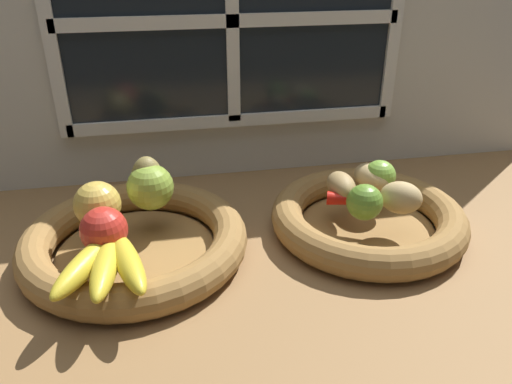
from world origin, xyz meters
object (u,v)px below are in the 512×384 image
Objects in this scene: apple_red_front at (104,230)px; apple_green_back at (150,187)px; fruit_bowl_left at (135,241)px; pear_brown at (148,181)px; banana_bunch_front at (107,262)px; fruit_bowl_right at (368,218)px; lime_far at (380,176)px; lime_near at (365,202)px; apple_golden_left at (97,204)px; potato_oblong at (341,186)px; potato_back at (372,177)px; chili_pepper at (365,201)px; potato_small at (401,198)px.

apple_green_back reaches higher than apple_red_front.
pear_brown is (2.60, 6.67, 7.02)cm from fruit_bowl_left.
banana_bunch_front is (-5.76, -16.65, -2.12)cm from apple_green_back.
fruit_bowl_left is 38.29cm from fruit_bowl_right.
lime_far is (45.03, 10.24, -0.53)cm from apple_red_front.
lime_near reaches higher than fruit_bowl_right.
potato_oblong is at bearing 2.43° from apple_golden_left.
banana_bunch_front is at bearing -159.57° from potato_back.
banana_bunch_front is (-5.40, -17.94, -2.59)cm from pear_brown.
chili_pepper is at bearing -3.27° from apple_golden_left.
potato_back is 10.49cm from lime_near.
potato_oblong is 7.51cm from lime_near.
potato_oblong reaches higher than fruit_bowl_right.
fruit_bowl_left is 6.17× the size of lime_near.
lime_far reaches higher than chili_pepper.
fruit_bowl_left is 6.34× the size of lime_far.
chili_pepper is (34.00, -6.34, -2.57)cm from apple_green_back.
potato_back is at bearing 79.65° from chili_pepper.
fruit_bowl_left is at bearing -118.74° from apple_green_back.
fruit_bowl_right is at bearing -8.67° from apple_green_back.
pear_brown reaches higher than fruit_bowl_right.
apple_green_back reaches higher than fruit_bowl_left.
apple_red_front is 38.80cm from potato_oblong.
pear_brown reaches higher than apple_red_front.
lime_near is (32.83, -10.97, -1.38)cm from pear_brown.
banana_bunch_front is at bearing -83.59° from apple_red_front.
fruit_bowl_left is at bearing 173.09° from lime_near.
potato_oblong is at bearing 142.13° from fruit_bowl_right.
potato_small is (7.53, -6.64, 0.46)cm from potato_oblong.
chili_pepper is at bearing 7.05° from apple_red_front.
fruit_bowl_left is 4.96× the size of apple_golden_left.
lime_near is at bearing -16.60° from apple_green_back.
potato_small is 5.71cm from chili_pepper.
potato_back is (40.51, 4.87, 5.10)cm from fruit_bowl_left.
potato_oblong is 1.31× the size of lime_near.
lime_far is at bearing 3.51° from apple_golden_left.
lime_near reaches higher than lime_far.
potato_small reaches higher than potato_back.
fruit_bowl_left is 12.43cm from banana_bunch_front.
lime_far is (41.63, 4.29, 5.57)cm from fruit_bowl_left.
lime_far is (46.53, 2.86, -0.77)cm from apple_golden_left.
fruit_bowl_right is at bearing -114.44° from potato_back.
potato_small is 1.17× the size of lime_near.
potato_back is at bearing 65.56° from fruit_bowl_right.
apple_golden_left reaches higher than lime_near.
fruit_bowl_right is at bearing -1.90° from apple_golden_left.
apple_golden_left is 1.06× the size of potato_small.
fruit_bowl_left is 9.17cm from apple_red_front.
fruit_bowl_right is at bearing 0.00° from fruit_bowl_left.
potato_oblong is at bearing -164.05° from potato_back.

